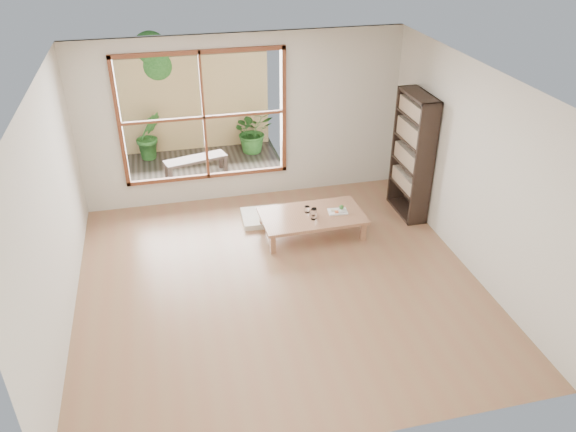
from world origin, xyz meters
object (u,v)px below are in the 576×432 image
low_table (312,217)px  food_tray (338,210)px  bookshelf (412,156)px  garden_bench (196,161)px

low_table → food_tray: size_ratio=5.12×
low_table → bookshelf: 1.76m
food_tray → garden_bench: bearing=134.5°
low_table → garden_bench: 2.70m
food_tray → garden_bench: size_ratio=0.26×
low_table → garden_bench: size_ratio=1.33×
low_table → food_tray: food_tray is taller
food_tray → bookshelf: bearing=19.7°
bookshelf → low_table: bearing=-169.5°
low_table → bookshelf: (1.61, 0.30, 0.66)m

